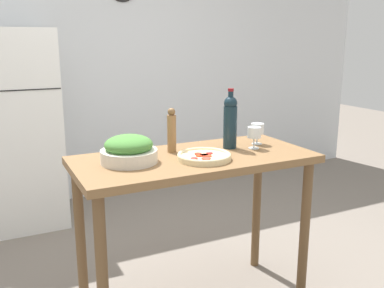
# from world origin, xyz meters

# --- Properties ---
(wall_back) EXTENTS (6.40, 0.08, 2.60)m
(wall_back) POSITION_xyz_m (0.00, 2.17, 1.30)
(wall_back) COLOR silver
(wall_back) RESTS_ON ground_plane
(refrigerator) EXTENTS (0.67, 0.72, 1.64)m
(refrigerator) POSITION_xyz_m (-0.79, 1.77, 0.82)
(refrigerator) COLOR white
(refrigerator) RESTS_ON ground_plane
(prep_counter) EXTENTS (1.32, 0.61, 0.93)m
(prep_counter) POSITION_xyz_m (0.00, 0.00, 0.80)
(prep_counter) COLOR brown
(prep_counter) RESTS_ON ground_plane
(wine_bottle) EXTENTS (0.08, 0.08, 0.35)m
(wine_bottle) POSITION_xyz_m (0.26, 0.07, 1.09)
(wine_bottle) COLOR #142833
(wine_bottle) RESTS_ON prep_counter
(wine_glass_near) EXTENTS (0.08, 0.08, 0.13)m
(wine_glass_near) POSITION_xyz_m (0.39, -0.01, 1.02)
(wine_glass_near) COLOR silver
(wine_glass_near) RESTS_ON prep_counter
(wine_glass_far) EXTENTS (0.08, 0.08, 0.13)m
(wine_glass_far) POSITION_xyz_m (0.46, 0.08, 1.02)
(wine_glass_far) COLOR silver
(wine_glass_far) RESTS_ON prep_counter
(pepper_mill) EXTENTS (0.05, 0.05, 0.25)m
(pepper_mill) POSITION_xyz_m (-0.08, 0.13, 1.05)
(pepper_mill) COLOR olive
(pepper_mill) RESTS_ON prep_counter
(salad_bowl) EXTENTS (0.29, 0.29, 0.15)m
(salad_bowl) POSITION_xyz_m (-0.36, 0.03, 1.00)
(salad_bowl) COLOR silver
(salad_bowl) RESTS_ON prep_counter
(homemade_pizza) EXTENTS (0.29, 0.29, 0.04)m
(homemade_pizza) POSITION_xyz_m (0.01, -0.09, 0.95)
(homemade_pizza) COLOR beige
(homemade_pizza) RESTS_ON prep_counter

